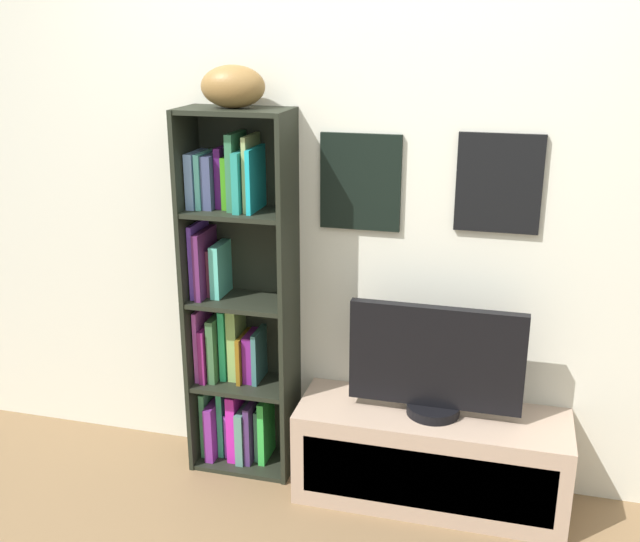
# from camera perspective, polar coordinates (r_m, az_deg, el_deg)

# --- Properties ---
(back_wall) EXTENTS (4.80, 0.08, 2.50)m
(back_wall) POSITION_cam_1_polar(r_m,az_deg,el_deg) (3.11, 3.45, 5.48)
(back_wall) COLOR silver
(back_wall) RESTS_ON ground
(bookshelf) EXTENTS (0.46, 0.26, 1.63)m
(bookshelf) POSITION_cam_1_polar(r_m,az_deg,el_deg) (3.29, -6.54, -3.02)
(bookshelf) COLOR black
(bookshelf) RESTS_ON ground
(football) EXTENTS (0.28, 0.19, 0.17)m
(football) POSITION_cam_1_polar(r_m,az_deg,el_deg) (3.03, -6.73, 13.93)
(football) COLOR olive
(football) RESTS_ON bookshelf
(tv_stand) EXTENTS (1.13, 0.38, 0.41)m
(tv_stand) POSITION_cam_1_polar(r_m,az_deg,el_deg) (3.27, 8.50, -13.95)
(tv_stand) COLOR tan
(tv_stand) RESTS_ON ground
(television) EXTENTS (0.71, 0.22, 0.47)m
(television) POSITION_cam_1_polar(r_m,az_deg,el_deg) (3.06, 8.89, -6.99)
(television) COLOR black
(television) RESTS_ON tv_stand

